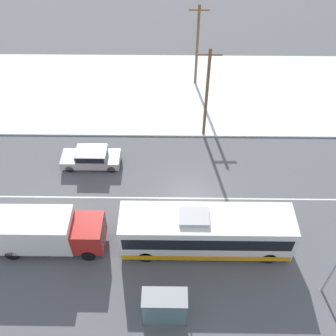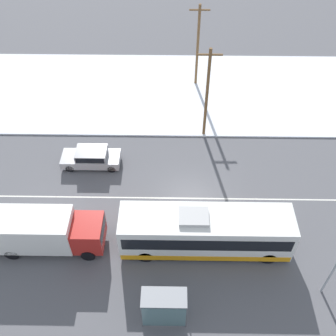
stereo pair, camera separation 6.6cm
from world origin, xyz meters
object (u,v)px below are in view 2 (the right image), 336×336
object	(u,v)px
city_bus	(205,232)
utility_pole_roadside	(207,93)
sedan_car	(91,157)
pedestrian_at_stop	(174,295)
box_truck	(42,231)
bus_shelter	(164,308)
utility_pole_snowlot	(198,45)

from	to	relation	value
city_bus	utility_pole_roadside	size ratio (longest dim) A/B	1.33
sedan_car	pedestrian_at_stop	distance (m)	13.04
box_truck	sedan_car	distance (m)	7.74
utility_pole_roadside	box_truck	bearing A→B (deg)	-134.06
pedestrian_at_stop	utility_pole_roadside	distance (m)	15.56
city_bus	bus_shelter	bearing A→B (deg)	-116.31
box_truck	utility_pole_snowlot	xyz separation A→B (m)	(10.37, 18.75, 2.55)
city_bus	utility_pole_snowlot	size ratio (longest dim) A/B	1.35
city_bus	bus_shelter	world-z (taller)	city_bus
pedestrian_at_stop	bus_shelter	bearing A→B (deg)	-116.18
bus_shelter	sedan_car	bearing A→B (deg)	115.48
city_bus	box_truck	size ratio (longest dim) A/B	1.44
pedestrian_at_stop	utility_pole_snowlot	bearing A→B (deg)	84.87
pedestrian_at_stop	sedan_car	bearing A→B (deg)	119.67
bus_shelter	utility_pole_snowlot	distance (m)	23.96
box_truck	bus_shelter	distance (m)	9.24
pedestrian_at_stop	utility_pole_snowlot	size ratio (longest dim) A/B	0.20
bus_shelter	utility_pole_roadside	xyz separation A→B (m)	(3.00, 16.11, 2.53)
pedestrian_at_stop	utility_pole_snowlot	xyz separation A→B (m)	(2.03, 22.60, 3.18)
bus_shelter	utility_pole_snowlot	bearing A→B (deg)	83.82
box_truck	bus_shelter	size ratio (longest dim) A/B	3.02
city_bus	utility_pole_roadside	world-z (taller)	utility_pole_roadside
sedan_car	utility_pole_snowlot	world-z (taller)	utility_pole_snowlot
bus_shelter	utility_pole_snowlot	xyz separation A→B (m)	(2.56, 23.69, 2.48)
city_bus	box_truck	world-z (taller)	city_bus
city_bus	box_truck	bearing A→B (deg)	-179.55
utility_pole_roadside	utility_pole_snowlot	world-z (taller)	utility_pole_roadside
city_bus	bus_shelter	xyz separation A→B (m)	(-2.49, -5.03, 0.09)
box_truck	utility_pole_roadside	bearing A→B (deg)	45.94
city_bus	sedan_car	size ratio (longest dim) A/B	2.37
bus_shelter	utility_pole_roadside	distance (m)	16.58
pedestrian_at_stop	box_truck	bearing A→B (deg)	155.18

